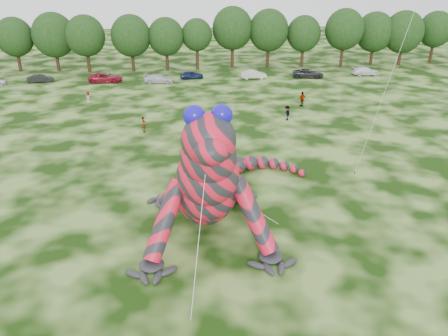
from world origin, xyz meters
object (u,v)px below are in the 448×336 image
tree_5 (55,42)px  tree_16 (434,37)px  tree_4 (16,45)px  tree_7 (131,43)px  tree_8 (166,44)px  car_7 (366,71)px  spectator_2 (287,113)px  car_1 (40,78)px  spectator_4 (88,98)px  car_2 (106,78)px  spectator_5 (211,135)px  car_6 (308,73)px  car_3 (159,79)px  spectator_3 (302,99)px  tree_6 (86,44)px  car_4 (192,75)px  car_5 (254,74)px  tree_13 (344,38)px  tree_11 (268,38)px  inflatable_gecko (203,153)px  tree_15 (403,38)px  tree_10 (232,37)px  tree_9 (197,44)px  spectator_0 (144,125)px  tree_12 (303,41)px

tree_5 → tree_16: bearing=0.8°
tree_4 → tree_7: bearing=-5.6°
tree_8 → car_7: (33.12, -7.10, -3.82)m
tree_8 → tree_4: bearing=176.1°
tree_8 → spectator_2: tree_8 is taller
car_1 → spectator_4: bearing=-148.7°
car_2 → spectator_5: size_ratio=3.15×
car_2 → car_6: car_2 is taller
car_3 → spectator_3: bearing=-120.8°
tree_6 → car_7: size_ratio=2.11×
tree_7 → car_4: bearing=-34.6°
car_2 → spectator_5: spectator_5 is taller
spectator_2 → tree_16: bearing=121.7°
tree_4 → tree_6: size_ratio=0.95×
tree_16 → car_5: tree_16 is taller
tree_13 → spectator_4: (-41.25, -20.54, -4.25)m
tree_7 → tree_11: 23.91m
spectator_5 → spectator_4: bearing=54.5°
inflatable_gecko → car_7: inflatable_gecko is taller
car_5 → inflatable_gecko: bearing=167.0°
tree_8 → car_6: 24.61m
tree_6 → spectator_3: (30.97, -23.95, -3.80)m
spectator_4 → spectator_5: 21.68m
tree_5 → car_5: bearing=-15.8°
car_6 → spectator_2: size_ratio=2.91×
tree_15 → car_4: bearing=-168.6°
car_4 → car_6: 18.96m
tree_11 → car_3: tree_11 is taller
tree_6 → tree_10: (24.95, 1.89, 0.51)m
tree_10 → car_2: bearing=-155.0°
tree_4 → tree_10: size_ratio=0.86×
tree_13 → tree_4: bearing=178.4°
car_4 → spectator_2: bearing=-166.5°
tree_10 → tree_11: bearing=-3.4°
tree_11 → spectator_3: (-0.38, -25.46, -4.09)m
tree_5 → spectator_2: bearing=-43.1°
tree_9 → tree_6: bearing=-178.0°
tree_4 → car_2: tree_4 is taller
car_6 → spectator_5: size_ratio=3.02×
tree_6 → spectator_5: (18.37, -35.83, -3.92)m
car_1 → spectator_3: bearing=-119.7°
tree_4 → tree_15: size_ratio=0.94×
tree_9 → spectator_0: bearing=-102.4°
tree_11 → car_1: size_ratio=2.64×
tree_8 → tree_11: 18.05m
tree_4 → tree_10: 37.04m
tree_12 → tree_13: tree_13 is taller
car_1 → car_2: size_ratio=0.73×
tree_15 → spectator_3: size_ratio=5.11×
car_6 → spectator_5: bearing=159.3°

